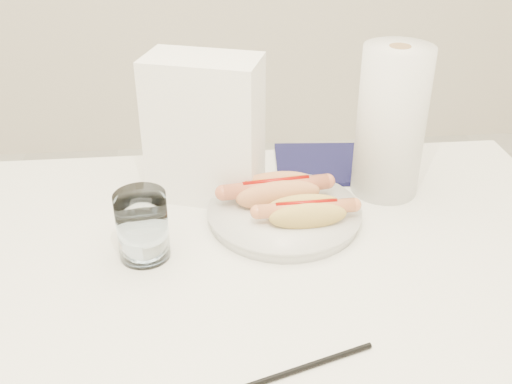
{
  "coord_description": "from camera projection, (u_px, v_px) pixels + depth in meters",
  "views": [
    {
      "loc": [
        -0.03,
        -0.73,
        1.31
      ],
      "look_at": [
        0.05,
        0.11,
        0.82
      ],
      "focal_mm": 42.22,
      "sensor_mm": 36.0,
      "label": 1
    }
  ],
  "objects": [
    {
      "name": "paper_towel_roll",
      "position": [
        391.0,
        122.0,
        1.05
      ],
      "size": [
        0.13,
        0.13,
        0.27
      ],
      "primitive_type": "cylinder",
      "rotation": [
        0.0,
        0.0,
        -0.05
      ],
      "color": "white",
      "rests_on": "table"
    },
    {
      "name": "hotdog_left",
      "position": [
        276.0,
        191.0,
        1.02
      ],
      "size": [
        0.18,
        0.09,
        0.05
      ],
      "rotation": [
        0.0,
        0.0,
        0.12
      ],
      "color": "#EB975E",
      "rests_on": "plate"
    },
    {
      "name": "table",
      "position": [
        229.0,
        299.0,
        0.94
      ],
      "size": [
        1.2,
        0.8,
        0.75
      ],
      "color": "white",
      "rests_on": "ground"
    },
    {
      "name": "chopstick_near",
      "position": [
        285.0,
        374.0,
        0.72
      ],
      "size": [
        0.23,
        0.08,
        0.01
      ],
      "primitive_type": "cylinder",
      "rotation": [
        0.0,
        1.57,
        0.31
      ],
      "color": "black",
      "rests_on": "table"
    },
    {
      "name": "hotdog_right",
      "position": [
        306.0,
        212.0,
        0.97
      ],
      "size": [
        0.16,
        0.07,
        0.04
      ],
      "rotation": [
        0.0,
        0.0,
        0.04
      ],
      "color": "#DDB756",
      "rests_on": "plate"
    },
    {
      "name": "plate",
      "position": [
        284.0,
        215.0,
        1.02
      ],
      "size": [
        0.29,
        0.29,
        0.02
      ],
      "primitive_type": "cylinder",
      "rotation": [
        0.0,
        0.0,
        -0.17
      ],
      "color": "silver",
      "rests_on": "table"
    },
    {
      "name": "navy_napkin",
      "position": [
        320.0,
        164.0,
        1.2
      ],
      "size": [
        0.19,
        0.19,
        0.01
      ],
      "primitive_type": "cube",
      "rotation": [
        0.0,
        0.0,
        -0.08
      ],
      "color": "#111137",
      "rests_on": "table"
    },
    {
      "name": "napkin_box",
      "position": [
        205.0,
        129.0,
        1.04
      ],
      "size": [
        0.22,
        0.16,
        0.26
      ],
      "primitive_type": "cube",
      "rotation": [
        0.0,
        0.0,
        -0.33
      ],
      "color": "white",
      "rests_on": "table"
    },
    {
      "name": "water_glass",
      "position": [
        142.0,
        226.0,
        0.91
      ],
      "size": [
        0.08,
        0.08,
        0.11
      ],
      "primitive_type": "cylinder",
      "color": "white",
      "rests_on": "table"
    }
  ]
}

